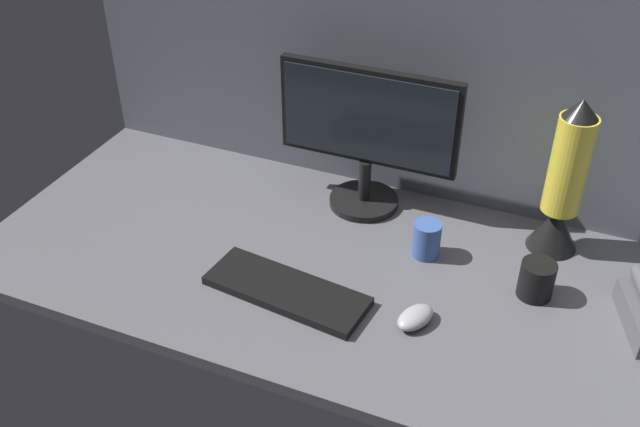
% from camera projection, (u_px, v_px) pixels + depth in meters
% --- Properties ---
extents(ground_plane, '(1.80, 0.80, 0.03)m').
position_uv_depth(ground_plane, '(359.00, 271.00, 1.72)').
color(ground_plane, '#515156').
extents(cubicle_wall_back, '(1.80, 0.05, 0.61)m').
position_uv_depth(cubicle_wall_back, '(415.00, 81.00, 1.82)').
color(cubicle_wall_back, '#565B66').
rests_on(cubicle_wall_back, ground_plane).
extents(monitor, '(0.46, 0.18, 0.38)m').
position_uv_depth(monitor, '(367.00, 132.00, 1.80)').
color(monitor, black).
rests_on(monitor, ground_plane).
extents(keyboard, '(0.38, 0.17, 0.02)m').
position_uv_depth(keyboard, '(287.00, 291.00, 1.62)').
color(keyboard, black).
rests_on(keyboard, ground_plane).
extents(mouse, '(0.09, 0.11, 0.03)m').
position_uv_depth(mouse, '(415.00, 317.00, 1.54)').
color(mouse, '#99999E').
rests_on(mouse, ground_plane).
extents(mug_ceramic_blue, '(0.07, 0.07, 0.09)m').
position_uv_depth(mug_ceramic_blue, '(427.00, 239.00, 1.72)').
color(mug_ceramic_blue, '#38569E').
rests_on(mug_ceramic_blue, ground_plane).
extents(mug_black_travel, '(0.08, 0.08, 0.09)m').
position_uv_depth(mug_black_travel, '(537.00, 280.00, 1.60)').
color(mug_black_travel, black).
rests_on(mug_black_travel, ground_plane).
extents(lava_lamp, '(0.12, 0.12, 0.39)m').
position_uv_depth(lava_lamp, '(564.00, 189.00, 1.68)').
color(lava_lamp, black).
rests_on(lava_lamp, ground_plane).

